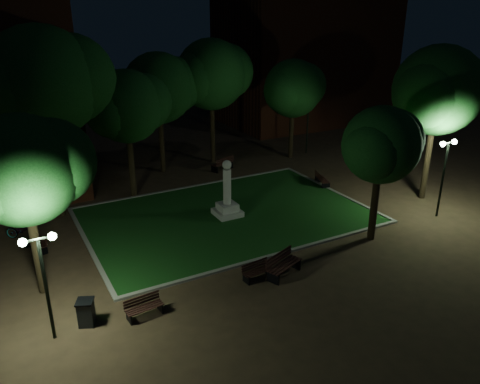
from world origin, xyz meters
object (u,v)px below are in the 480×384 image
object	(u,v)px
bench_near_right	(283,265)
bench_west_near	(144,307)
bench_near_left	(257,271)
bicycle	(23,230)
monument	(227,200)
trash_bin	(86,312)
bench_right_side	(322,180)
bench_left_side	(37,243)
bench_far_side	(223,164)

from	to	relation	value
bench_near_right	bench_west_near	bearing A→B (deg)	158.24
bench_near_left	bicycle	distance (m)	12.24
monument	trash_bin	world-z (taller)	monument
bench_west_near	bench_near_left	bearing A→B (deg)	-2.77
monument	bench_right_side	distance (m)	7.77
bench_left_side	trash_bin	distance (m)	7.00
monument	bench_near_left	size ratio (longest dim) A/B	2.27
bench_near_left	bicycle	world-z (taller)	bicycle
monument	bench_near_left	bearing A→B (deg)	-106.23
bench_right_side	bicycle	distance (m)	17.94
monument	trash_bin	xyz separation A→B (m)	(-8.91, -6.09, -0.44)
monument	bench_left_side	xyz separation A→B (m)	(-9.81, 0.85, -0.58)
bench_far_side	bench_near_right	bearing A→B (deg)	53.80
bench_near_left	bench_left_side	size ratio (longest dim) A/B	0.91
bench_left_side	bicycle	size ratio (longest dim) A/B	0.90
bench_right_side	bicycle	world-z (taller)	bicycle
bench_near_left	bench_far_side	world-z (taller)	bench_far_side
bench_near_right	bench_right_side	xyz separation A→B (m)	(8.34, 8.02, -0.07)
bench_far_side	monument	bearing A→B (deg)	45.29
bench_near_right	bench_west_near	xyz separation A→B (m)	(-6.21, 0.05, -0.11)
bench_near_right	bench_left_side	distance (m)	11.79
bench_right_side	trash_bin	distance (m)	18.15
bench_near_left	bench_west_near	world-z (taller)	bench_west_near
bench_near_right	bicycle	distance (m)	13.25
bench_far_side	bench_west_near	bearing A→B (deg)	33.64
trash_bin	bench_left_side	bearing A→B (deg)	97.40
monument	bench_far_side	distance (m)	8.09
bench_right_side	bench_far_side	xyz separation A→B (m)	(-4.23, 5.95, 0.05)
bench_left_side	bench_right_side	xyz separation A→B (m)	(17.44, 0.52, 0.03)
bench_right_side	trash_bin	xyz separation A→B (m)	(-16.54, -7.46, 0.11)
bench_near_right	bicycle	world-z (taller)	bench_near_right
bench_near_left	bench_right_side	xyz separation A→B (m)	(9.48, 7.73, 0.05)
trash_bin	bench_right_side	bearing A→B (deg)	24.28
bench_west_near	bench_right_side	bearing A→B (deg)	23.26
trash_bin	bench_far_side	bearing A→B (deg)	47.44
bench_west_near	trash_bin	world-z (taller)	trash_bin
bench_right_side	bench_near_right	bearing A→B (deg)	152.45
bench_right_side	bicycle	xyz separation A→B (m)	(-17.91, 1.15, 0.04)
bench_near_right	bench_left_side	xyz separation A→B (m)	(-9.11, 7.49, -0.10)
bench_west_near	bench_far_side	size ratio (longest dim) A/B	0.78
bench_right_side	trash_bin	bearing A→B (deg)	132.86
bench_west_near	bicycle	world-z (taller)	bicycle
bench_near_right	bicycle	size ratio (longest dim) A/B	1.13
bench_west_near	bench_left_side	xyz separation A→B (m)	(-2.90, 7.44, 0.01)
bench_far_side	bicycle	bearing A→B (deg)	-0.47
bench_near_left	bench_left_side	bearing A→B (deg)	130.82
bench_near_right	bench_left_side	size ratio (longest dim) A/B	1.26
monument	bench_near_right	world-z (taller)	monument
bench_right_side	bench_far_side	bearing A→B (deg)	54.01
bench_near_right	bench_far_side	world-z (taller)	bench_near_right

